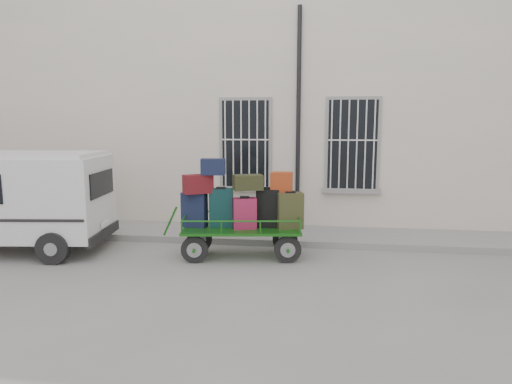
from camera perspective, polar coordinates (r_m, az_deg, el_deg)
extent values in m
plane|color=slate|center=(9.20, -1.78, -8.97)|extent=(80.00, 80.00, 0.00)
cube|color=beige|center=(14.22, 1.92, 9.48)|extent=(24.00, 5.00, 6.00)
cylinder|color=black|center=(11.58, 5.31, 8.67)|extent=(0.11, 0.11, 5.60)
cube|color=black|center=(11.79, -1.32, 6.03)|extent=(1.20, 0.08, 2.20)
cube|color=gray|center=(11.88, -1.32, 0.42)|extent=(1.45, 0.22, 0.12)
cube|color=black|center=(11.67, 11.96, 5.82)|extent=(1.20, 0.08, 2.20)
cube|color=gray|center=(11.75, 11.79, 0.16)|extent=(1.45, 0.22, 0.12)
cube|color=gray|center=(11.27, 0.10, -5.27)|extent=(24.00, 1.70, 0.15)
cylinder|color=black|center=(9.26, -7.70, -7.16)|extent=(0.55, 0.14, 0.55)
cylinder|color=gray|center=(9.26, -7.70, -7.16)|extent=(0.31, 0.14, 0.30)
cylinder|color=black|center=(10.06, -7.07, -5.88)|extent=(0.55, 0.14, 0.55)
cylinder|color=gray|center=(10.06, -7.07, -5.88)|extent=(0.31, 0.14, 0.30)
cylinder|color=black|center=(9.20, 3.99, -7.21)|extent=(0.55, 0.14, 0.55)
cylinder|color=gray|center=(9.20, 3.99, -7.21)|extent=(0.31, 0.14, 0.30)
cylinder|color=black|center=(10.00, 3.66, -5.91)|extent=(0.55, 0.14, 0.55)
cylinder|color=gray|center=(10.00, 3.66, -5.91)|extent=(0.31, 0.14, 0.30)
cube|color=#195D15|center=(9.50, -1.81, -4.63)|extent=(2.54, 1.42, 0.05)
cylinder|color=#195D15|center=(9.63, -10.67, -3.59)|extent=(0.32, 0.09, 0.62)
cube|color=black|center=(9.60, -7.70, -2.18)|extent=(0.53, 0.31, 0.72)
cube|color=black|center=(9.54, -7.74, 0.05)|extent=(0.22, 0.16, 0.03)
cube|color=#0C292D|center=(9.51, -4.37, -1.98)|extent=(0.51, 0.30, 0.81)
cube|color=black|center=(9.44, -4.40, 0.53)|extent=(0.21, 0.15, 0.03)
cube|color=maroon|center=(9.35, -1.43, -2.68)|extent=(0.53, 0.40, 0.63)
cube|color=black|center=(9.29, -1.44, -0.66)|extent=(0.20, 0.16, 0.03)
cube|color=black|center=(9.51, 1.48, -1.99)|extent=(0.49, 0.31, 0.80)
cube|color=black|center=(9.44, 1.49, 0.49)|extent=(0.21, 0.17, 0.03)
cube|color=#373A1D|center=(9.39, 4.28, -2.32)|extent=(0.58, 0.44, 0.74)
cube|color=black|center=(9.33, 4.30, 0.01)|extent=(0.22, 0.18, 0.03)
cube|color=#511110|center=(9.40, -7.28, 1.00)|extent=(0.66, 0.56, 0.38)
cube|color=black|center=(9.30, -1.03, 1.21)|extent=(0.68, 0.55, 0.31)
cube|color=maroon|center=(9.43, 3.22, 1.26)|extent=(0.45, 0.32, 0.41)
cube|color=black|center=(9.34, -5.38, 3.16)|extent=(0.52, 0.35, 0.33)
cube|color=silver|center=(11.19, -28.85, -0.48)|extent=(4.38, 2.29, 1.71)
cube|color=silver|center=(11.10, -29.18, 4.09)|extent=(4.17, 2.13, 0.10)
cube|color=black|center=(10.26, -18.72, 1.02)|extent=(0.20, 1.33, 0.52)
cube|color=black|center=(10.46, -18.48, -4.94)|extent=(0.30, 1.76, 0.21)
cube|color=white|center=(10.40, -18.34, -3.77)|extent=(0.08, 0.40, 0.11)
cylinder|color=black|center=(9.96, -24.04, -6.41)|extent=(0.67, 0.28, 0.65)
cylinder|color=black|center=(11.53, -20.38, -4.24)|extent=(0.67, 0.28, 0.65)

